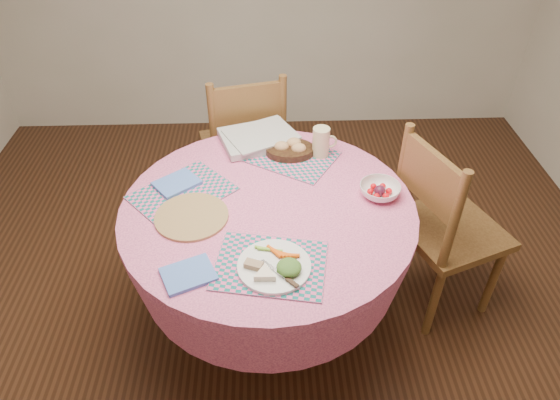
{
  "coord_description": "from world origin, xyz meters",
  "views": [
    {
      "loc": [
        -0.01,
        -1.61,
        2.08
      ],
      "look_at": [
        0.05,
        0.0,
        0.78
      ],
      "focal_mm": 32.0,
      "sensor_mm": 36.0,
      "label": 1
    }
  ],
  "objects_px": {
    "latte_mug": "(321,142)",
    "bread_bowl": "(290,149)",
    "fruit_bowl": "(380,191)",
    "dinner_plate": "(276,265)",
    "chair_right": "(442,225)",
    "wicker_trivet": "(192,216)",
    "chair_back": "(245,145)",
    "dining_table": "(269,240)"
  },
  "relations": [
    {
      "from": "chair_right",
      "to": "wicker_trivet",
      "type": "distance_m",
      "value": 1.17
    },
    {
      "from": "bread_bowl",
      "to": "latte_mug",
      "type": "bearing_deg",
      "value": -5.94
    },
    {
      "from": "bread_bowl",
      "to": "fruit_bowl",
      "type": "relative_size",
      "value": 1.26
    },
    {
      "from": "dining_table",
      "to": "bread_bowl",
      "type": "height_order",
      "value": "bread_bowl"
    },
    {
      "from": "latte_mug",
      "to": "wicker_trivet",
      "type": "bearing_deg",
      "value": -142.82
    },
    {
      "from": "chair_right",
      "to": "dinner_plate",
      "type": "relative_size",
      "value": 3.69
    },
    {
      "from": "wicker_trivet",
      "to": "chair_right",
      "type": "bearing_deg",
      "value": 8.74
    },
    {
      "from": "chair_right",
      "to": "latte_mug",
      "type": "relative_size",
      "value": 6.96
    },
    {
      "from": "wicker_trivet",
      "to": "dinner_plate",
      "type": "bearing_deg",
      "value": -41.96
    },
    {
      "from": "dining_table",
      "to": "dinner_plate",
      "type": "xyz_separation_m",
      "value": [
        0.02,
        -0.36,
        0.22
      ]
    },
    {
      "from": "chair_back",
      "to": "wicker_trivet",
      "type": "bearing_deg",
      "value": 64.86
    },
    {
      "from": "wicker_trivet",
      "to": "dining_table",
      "type": "bearing_deg",
      "value": 11.48
    },
    {
      "from": "latte_mug",
      "to": "bread_bowl",
      "type": "bearing_deg",
      "value": 174.06
    },
    {
      "from": "chair_back",
      "to": "fruit_bowl",
      "type": "relative_size",
      "value": 5.4
    },
    {
      "from": "chair_right",
      "to": "bread_bowl",
      "type": "distance_m",
      "value": 0.8
    },
    {
      "from": "chair_right",
      "to": "fruit_bowl",
      "type": "distance_m",
      "value": 0.43
    },
    {
      "from": "latte_mug",
      "to": "fruit_bowl",
      "type": "height_order",
      "value": "latte_mug"
    },
    {
      "from": "dinner_plate",
      "to": "fruit_bowl",
      "type": "distance_m",
      "value": 0.62
    },
    {
      "from": "chair_right",
      "to": "chair_back",
      "type": "height_order",
      "value": "chair_right"
    },
    {
      "from": "bread_bowl",
      "to": "fruit_bowl",
      "type": "distance_m",
      "value": 0.49
    },
    {
      "from": "chair_right",
      "to": "chair_back",
      "type": "relative_size",
      "value": 1.0
    },
    {
      "from": "dining_table",
      "to": "dinner_plate",
      "type": "bearing_deg",
      "value": -86.41
    },
    {
      "from": "chair_back",
      "to": "latte_mug",
      "type": "distance_m",
      "value": 0.68
    },
    {
      "from": "chair_right",
      "to": "chair_back",
      "type": "distance_m",
      "value": 1.19
    },
    {
      "from": "dining_table",
      "to": "fruit_bowl",
      "type": "distance_m",
      "value": 0.53
    },
    {
      "from": "wicker_trivet",
      "to": "fruit_bowl",
      "type": "xyz_separation_m",
      "value": [
        0.79,
        0.12,
        0.02
      ]
    },
    {
      "from": "fruit_bowl",
      "to": "dinner_plate",
      "type": "bearing_deg",
      "value": -137.51
    },
    {
      "from": "latte_mug",
      "to": "dining_table",
      "type": "bearing_deg",
      "value": -124.97
    },
    {
      "from": "dinner_plate",
      "to": "wicker_trivet",
      "type": "bearing_deg",
      "value": 138.04
    },
    {
      "from": "bread_bowl",
      "to": "chair_right",
      "type": "bearing_deg",
      "value": -21.2
    },
    {
      "from": "fruit_bowl",
      "to": "wicker_trivet",
      "type": "bearing_deg",
      "value": -171.65
    },
    {
      "from": "dining_table",
      "to": "fruit_bowl",
      "type": "height_order",
      "value": "fruit_bowl"
    },
    {
      "from": "dining_table",
      "to": "latte_mug",
      "type": "xyz_separation_m",
      "value": [
        0.26,
        0.37,
        0.27
      ]
    },
    {
      "from": "dining_table",
      "to": "chair_right",
      "type": "height_order",
      "value": "chair_right"
    },
    {
      "from": "fruit_bowl",
      "to": "chair_back",
      "type": "bearing_deg",
      "value": 127.34
    },
    {
      "from": "wicker_trivet",
      "to": "dinner_plate",
      "type": "height_order",
      "value": "dinner_plate"
    },
    {
      "from": "chair_right",
      "to": "latte_mug",
      "type": "distance_m",
      "value": 0.69
    },
    {
      "from": "bread_bowl",
      "to": "fruit_bowl",
      "type": "xyz_separation_m",
      "value": [
        0.36,
        -0.33,
        -0.01
      ]
    },
    {
      "from": "chair_back",
      "to": "fruit_bowl",
      "type": "xyz_separation_m",
      "value": [
        0.6,
        -0.79,
        0.26
      ]
    },
    {
      "from": "wicker_trivet",
      "to": "bread_bowl",
      "type": "bearing_deg",
      "value": 46.44
    },
    {
      "from": "wicker_trivet",
      "to": "chair_back",
      "type": "bearing_deg",
      "value": 78.21
    },
    {
      "from": "chair_back",
      "to": "wicker_trivet",
      "type": "xyz_separation_m",
      "value": [
        -0.19,
        -0.9,
        0.24
      ]
    }
  ]
}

